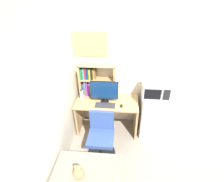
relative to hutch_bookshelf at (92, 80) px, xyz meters
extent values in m
cube|color=silver|center=(1.65, 0.13, 0.22)|extent=(6.40, 0.04, 2.60)
cube|color=silver|center=(-0.37, -1.49, 0.22)|extent=(0.04, 4.40, 2.60)
cube|color=tan|center=(0.31, -0.21, -0.34)|extent=(1.23, 0.63, 0.03)
cube|color=tan|center=(-0.28, -0.21, -0.72)|extent=(0.04, 0.57, 0.72)
cube|color=tan|center=(0.91, -0.21, -0.72)|extent=(0.04, 0.57, 0.72)
cube|color=tan|center=(-0.23, -0.01, 0.01)|extent=(0.03, 0.24, 0.68)
cube|color=tan|center=(0.44, -0.01, 0.01)|extent=(0.03, 0.24, 0.68)
cube|color=tan|center=(0.11, -0.01, 0.34)|extent=(0.71, 0.24, 0.01)
cube|color=tan|center=(0.11, -0.01, 0.04)|extent=(0.64, 0.24, 0.01)
cube|color=navy|center=(-0.20, 0.01, -0.20)|extent=(0.03, 0.17, 0.26)
cube|color=gold|center=(-0.18, 0.02, -0.18)|extent=(0.02, 0.15, 0.29)
cube|color=teal|center=(-0.15, 0.00, -0.17)|extent=(0.02, 0.19, 0.32)
cube|color=purple|center=(-0.12, 0.00, -0.17)|extent=(0.04, 0.19, 0.32)
cube|color=purple|center=(-0.08, 0.01, -0.19)|extent=(0.04, 0.16, 0.29)
cube|color=teal|center=(-0.04, 0.01, -0.17)|extent=(0.03, 0.17, 0.32)
cube|color=teal|center=(0.00, 0.00, -0.20)|extent=(0.03, 0.19, 0.27)
cube|color=#197233|center=(0.04, 0.00, -0.17)|extent=(0.04, 0.19, 0.33)
cube|color=gold|center=(0.07, 0.00, -0.19)|extent=(0.03, 0.20, 0.29)
cube|color=#197233|center=(-0.20, 0.00, 0.15)|extent=(0.04, 0.20, 0.21)
cube|color=teal|center=(-0.16, 0.01, 0.16)|extent=(0.04, 0.17, 0.23)
cube|color=#B21E1E|center=(-0.12, 0.01, 0.17)|extent=(0.02, 0.16, 0.24)
cube|color=navy|center=(-0.10, 0.00, 0.17)|extent=(0.02, 0.19, 0.24)
cube|color=#197233|center=(-0.07, 0.02, 0.16)|extent=(0.02, 0.15, 0.23)
cube|color=gold|center=(-0.04, 0.01, 0.16)|extent=(0.03, 0.17, 0.22)
cube|color=black|center=(0.00, 0.01, 0.16)|extent=(0.04, 0.17, 0.24)
cube|color=gold|center=(0.03, 0.01, 0.15)|extent=(0.02, 0.15, 0.21)
cube|color=brown|center=(0.06, 0.02, 0.14)|extent=(0.03, 0.14, 0.19)
cylinder|color=black|center=(0.27, -0.25, -0.32)|extent=(0.16, 0.16, 0.02)
cylinder|color=black|center=(0.27, -0.25, -0.28)|extent=(0.04, 0.04, 0.07)
cube|color=black|center=(0.27, -0.25, -0.06)|extent=(0.53, 0.01, 0.38)
cube|color=navy|center=(0.27, -0.25, -0.06)|extent=(0.50, 0.02, 0.36)
cube|color=#333338|center=(0.29, -0.38, -0.32)|extent=(0.38, 0.15, 0.02)
ellipsoid|color=black|center=(0.60, -0.38, -0.31)|extent=(0.05, 0.10, 0.04)
cylinder|color=silver|center=(-0.19, -0.22, -0.23)|extent=(0.07, 0.07, 0.21)
cylinder|color=black|center=(-0.19, -0.22, -0.11)|extent=(0.04, 0.04, 0.02)
cube|color=silver|center=(1.22, -0.18, -0.63)|extent=(0.46, 0.53, 0.91)
cube|color=silver|center=(1.22, -0.45, -0.63)|extent=(0.44, 0.01, 0.87)
cylinder|color=#B2B2B7|center=(1.38, -0.46, -0.58)|extent=(0.01, 0.01, 0.32)
cube|color=#ADADB2|center=(1.22, -0.18, -0.04)|extent=(0.49, 0.36, 0.26)
cube|color=black|center=(1.15, -0.36, -0.04)|extent=(0.29, 0.01, 0.20)
cube|color=black|center=(1.40, -0.36, -0.04)|extent=(0.12, 0.01, 0.21)
cylinder|color=black|center=(0.27, -0.89, -1.06)|extent=(0.51, 0.51, 0.04)
cylinder|color=black|center=(0.27, -0.89, -0.86)|extent=(0.04, 0.04, 0.40)
cube|color=#334C8C|center=(0.27, -0.89, -0.64)|extent=(0.45, 0.45, 0.07)
cube|color=#334C8C|center=(0.27, -0.69, -0.41)|extent=(0.42, 0.06, 0.38)
cube|color=gray|center=(0.17, -1.58, -0.79)|extent=(0.97, 0.71, 0.34)
sphere|color=#AD7F51|center=(0.07, -1.62, -0.54)|extent=(0.15, 0.15, 0.15)
sphere|color=#AD7F51|center=(0.07, -1.62, -0.45)|extent=(0.09, 0.09, 0.09)
sphere|color=#AD7F51|center=(0.04, -1.62, -0.41)|extent=(0.04, 0.04, 0.04)
sphere|color=#AD7F51|center=(0.11, -1.62, -0.41)|extent=(0.04, 0.04, 0.04)
cube|color=tan|center=(-0.09, 0.10, 0.70)|extent=(0.78, 0.02, 0.45)
camera|label=1|loc=(0.63, -2.88, 1.57)|focal=26.52mm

